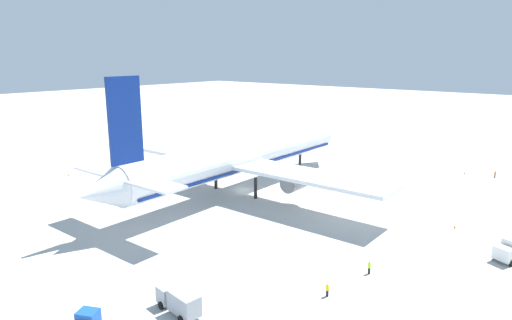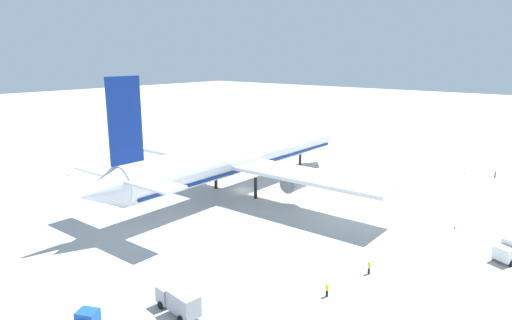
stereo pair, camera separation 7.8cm
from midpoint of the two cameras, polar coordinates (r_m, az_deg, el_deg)
The scene contains 11 objects.
ground_plane at distance 96.32m, azimuth -1.44°, elevation -3.84°, with size 600.00×600.00×0.00m, color #B2B2AD.
airliner at distance 93.44m, azimuth -1.96°, elevation 0.52°, with size 74.70×68.25×25.16m.
service_truck_0 at distance 52.97m, azimuth -9.79°, elevation -17.28°, with size 2.85×6.31×2.81m.
service_truck_1 at distance 73.55m, azimuth 29.93°, elevation -9.85°, with size 5.55×4.17×3.08m.
ground_worker_0 at distance 56.33m, azimuth 9.10°, elevation -16.07°, with size 0.55×0.55×1.65m.
ground_worker_2 at distance 119.78m, azimuth 28.25°, elevation -1.61°, with size 0.51×0.51×1.67m.
ground_worker_3 at distance 62.47m, azimuth 14.28°, elevation -13.18°, with size 0.47×0.47×1.76m.
traffic_cone_0 at distance 82.53m, azimuth 24.07°, elevation -7.79°, with size 0.36×0.36×0.55m, color orange.
traffic_cone_1 at distance 120.29m, azimuth 25.14°, elevation -1.50°, with size 0.36×0.36×0.55m, color orange.
traffic_cone_2 at distance 130.71m, azimuth 12.56°, elevation 0.54°, with size 0.36×0.36×0.55m, color orange.
traffic_cone_3 at distance 116.38m, azimuth -22.82°, elevation -1.74°, with size 0.36×0.36×0.55m, color orange.
Camera 2 is at (-69.34, -60.59, 28.24)m, focal length 31.32 mm.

